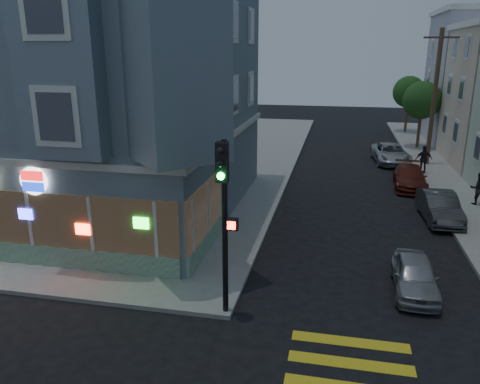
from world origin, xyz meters
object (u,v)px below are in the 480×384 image
(pedestrian_a, at_px, (478,188))
(pedestrian_b, at_px, (424,159))
(parked_car_d, at_px, (391,154))
(parked_car_c, at_px, (410,177))
(utility_pole, at_px, (434,96))
(street_tree_far, at_px, (409,92))
(parked_car_a, at_px, (415,275))
(parked_car_b, at_px, (439,207))
(traffic_signal, at_px, (224,201))
(street_tree_near, at_px, (422,100))

(pedestrian_a, distance_m, pedestrian_b, 6.42)
(parked_car_d, bearing_deg, parked_car_c, -90.88)
(utility_pole, xyz_separation_m, parked_car_d, (-2.42, 0.38, -4.12))
(street_tree_far, relative_size, parked_car_a, 1.55)
(utility_pole, bearing_deg, pedestrian_b, -103.96)
(street_tree_far, xyz_separation_m, pedestrian_a, (0.80, -23.00, -2.95))
(pedestrian_b, xyz_separation_m, parked_car_a, (-2.70, -16.17, -0.46))
(parked_car_b, xyz_separation_m, traffic_signal, (-7.88, -10.28, 3.03))
(pedestrian_a, relative_size, pedestrian_b, 0.94)
(utility_pole, xyz_separation_m, pedestrian_a, (1.00, -9.00, -3.81))
(parked_car_a, distance_m, traffic_signal, 7.16)
(parked_car_a, bearing_deg, parked_car_c, 84.94)
(pedestrian_b, xyz_separation_m, parked_car_d, (-1.72, 3.19, -0.36))
(parked_car_a, bearing_deg, pedestrian_b, 82.00)
(utility_pole, bearing_deg, traffic_signal, -112.80)
(street_tree_near, height_order, parked_car_d, street_tree_near)
(pedestrian_b, xyz_separation_m, parked_car_c, (-1.22, -3.23, -0.41))
(street_tree_far, height_order, traffic_signal, street_tree_far)
(utility_pole, distance_m, pedestrian_b, 4.75)
(pedestrian_a, height_order, parked_car_d, pedestrian_a)
(parked_car_d, xyz_separation_m, traffic_signal, (-6.76, -22.21, 3.03))
(street_tree_near, distance_m, parked_car_b, 17.92)
(parked_car_d, bearing_deg, traffic_signal, -112.26)
(parked_car_c, bearing_deg, street_tree_far, 86.81)
(street_tree_near, distance_m, street_tree_far, 8.00)
(pedestrian_b, bearing_deg, parked_car_c, 61.80)
(parked_car_b, bearing_deg, parked_car_d, 92.22)
(street_tree_far, bearing_deg, traffic_signal, -104.67)
(parked_car_b, distance_m, traffic_signal, 13.30)
(traffic_signal, bearing_deg, street_tree_near, 68.46)
(parked_car_d, bearing_deg, utility_pole, -14.17)
(street_tree_near, xyz_separation_m, traffic_signal, (-9.38, -27.83, -0.23))
(parked_car_a, bearing_deg, street_tree_near, 83.28)
(utility_pole, height_order, traffic_signal, utility_pole)
(street_tree_near, height_order, traffic_signal, street_tree_near)
(parked_car_b, relative_size, parked_car_d, 0.84)
(street_tree_near, relative_size, parked_car_c, 1.22)
(utility_pole, height_order, parked_car_b, utility_pole)
(parked_car_a, height_order, parked_car_d, parked_car_d)
(utility_pole, xyz_separation_m, street_tree_far, (0.20, 14.00, -0.86))
(pedestrian_a, relative_size, parked_car_d, 0.34)
(parked_car_b, bearing_deg, parked_car_a, -108.91)
(street_tree_far, relative_size, parked_car_c, 1.22)
(pedestrian_b, bearing_deg, parked_car_b, 78.51)
(pedestrian_b, xyz_separation_m, parked_car_b, (-0.60, -8.74, -0.37))
(parked_car_b, xyz_separation_m, parked_car_d, (-1.12, 11.93, 0.00))
(street_tree_far, bearing_deg, street_tree_near, -90.00)
(street_tree_near, relative_size, traffic_signal, 1.01)
(street_tree_far, bearing_deg, parked_car_b, -93.36)
(parked_car_a, height_order, parked_car_b, parked_car_b)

